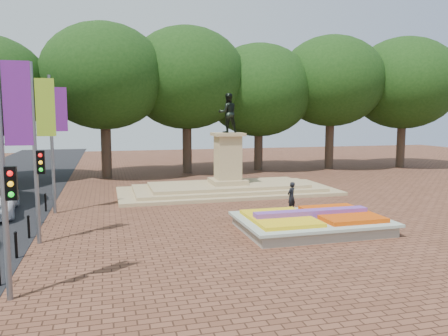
{
  "coord_description": "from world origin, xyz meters",
  "views": [
    {
      "loc": [
        -7.52,
        -19.0,
        4.98
      ],
      "look_at": [
        -1.49,
        3.39,
        2.2
      ],
      "focal_mm": 35.0,
      "sensor_mm": 36.0,
      "label": 1
    }
  ],
  "objects": [
    {
      "name": "monument",
      "position": [
        0.0,
        8.0,
        0.88
      ],
      "size": [
        14.0,
        6.0,
        6.4
      ],
      "color": "tan",
      "rests_on": "ground"
    },
    {
      "name": "tree_row_back",
      "position": [
        2.33,
        18.0,
        6.67
      ],
      "size": [
        44.8,
        8.8,
        10.43
      ],
      "color": "#38261E",
      "rests_on": "ground"
    },
    {
      "name": "flower_bed",
      "position": [
        1.03,
        -2.0,
        0.38
      ],
      "size": [
        6.3,
        4.3,
        0.91
      ],
      "color": "gray",
      "rests_on": "ground"
    },
    {
      "name": "banner_poles",
      "position": [
        -10.08,
        -1.31,
        3.88
      ],
      "size": [
        0.88,
        11.17,
        7.0
      ],
      "color": "slate",
      "rests_on": "ground"
    },
    {
      "name": "bollard_row",
      "position": [
        -10.7,
        -1.5,
        0.53
      ],
      "size": [
        0.12,
        13.12,
        0.98
      ],
      "color": "black",
      "rests_on": "ground"
    },
    {
      "name": "ground",
      "position": [
        0.0,
        0.0,
        0.0
      ],
      "size": [
        90.0,
        90.0,
        0.0
      ],
      "primitive_type": "plane",
      "color": "brown",
      "rests_on": "ground"
    },
    {
      "name": "pedestrian",
      "position": [
        1.75,
        1.84,
        0.77
      ],
      "size": [
        0.67,
        0.62,
        1.54
      ],
      "primitive_type": "imported",
      "rotation": [
        0.0,
        0.0,
        3.75
      ],
      "color": "black",
      "rests_on": "ground"
    }
  ]
}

